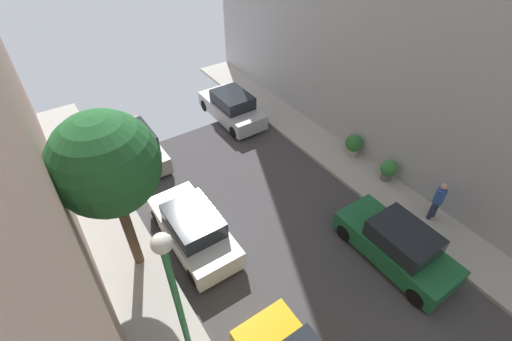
# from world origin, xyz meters

# --- Properties ---
(parked_car_left_3) EXTENTS (1.78, 4.20, 1.57)m
(parked_car_left_3) POSITION_xyz_m (-2.70, 9.45, 0.72)
(parked_car_left_3) COLOR white
(parked_car_left_3) RESTS_ON ground
(parked_car_left_4) EXTENTS (1.78, 4.20, 1.57)m
(parked_car_left_4) POSITION_xyz_m (-2.70, 15.33, 0.72)
(parked_car_left_4) COLOR gray
(parked_car_left_4) RESTS_ON ground
(parked_car_right_1) EXTENTS (1.78, 4.20, 1.57)m
(parked_car_right_1) POSITION_xyz_m (2.70, 4.94, 0.72)
(parked_car_right_1) COLOR #1E6638
(parked_car_right_1) RESTS_ON ground
(parked_car_right_2) EXTENTS (1.78, 4.20, 1.57)m
(parked_car_right_2) POSITION_xyz_m (2.70, 15.75, 0.72)
(parked_car_right_2) COLOR silver
(parked_car_right_2) RESTS_ON ground
(pedestrian) EXTENTS (0.40, 0.36, 1.72)m
(pedestrian) POSITION_xyz_m (5.31, 5.32, 1.07)
(pedestrian) COLOR #2D334C
(pedestrian) RESTS_ON sidewalk_right
(street_tree_0) EXTENTS (2.96, 2.96, 5.79)m
(street_tree_0) POSITION_xyz_m (-4.71, 9.70, 4.42)
(street_tree_0) COLOR brown
(street_tree_0) RESTS_ON sidewalk_left
(potted_plant_0) EXTENTS (0.70, 0.70, 0.95)m
(potted_plant_0) POSITION_xyz_m (5.59, 7.77, 0.69)
(potted_plant_0) COLOR slate
(potted_plant_0) RESTS_ON sidewalk_right
(potted_plant_3) EXTENTS (0.77, 0.77, 1.04)m
(potted_plant_3) POSITION_xyz_m (5.62, 9.83, 0.73)
(potted_plant_3) COLOR #B2A899
(potted_plant_3) RESTS_ON sidewalk_right
(lamp_post) EXTENTS (0.44, 0.44, 5.04)m
(lamp_post) POSITION_xyz_m (-4.60, 5.97, 3.51)
(lamp_post) COLOR #26723F
(lamp_post) RESTS_ON sidewalk_left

